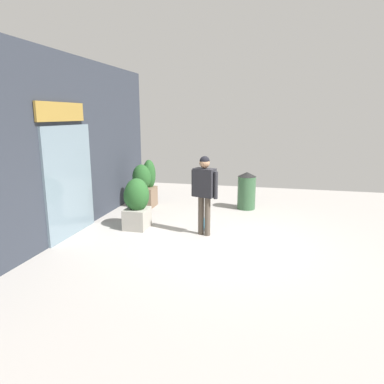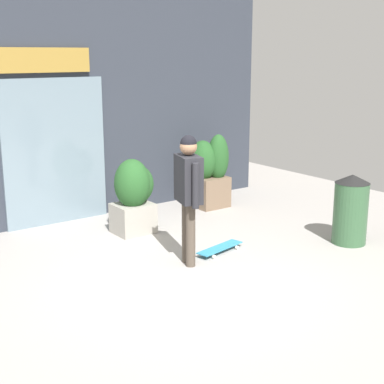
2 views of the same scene
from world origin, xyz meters
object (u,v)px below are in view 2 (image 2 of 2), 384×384
object	(u,v)px
skateboard	(220,248)
planter_box_right	(210,170)
planter_box_left	(134,193)
trash_bin	(351,209)
skateboarder	(188,186)

from	to	relation	value
skateboard	planter_box_right	bearing A→B (deg)	43.81
planter_box_left	skateboard	bearing A→B (deg)	-72.12
planter_box_left	trash_bin	xyz separation A→B (m)	(2.33, -2.39, -0.11)
trash_bin	planter_box_right	bearing A→B (deg)	98.38
skateboard	planter_box_right	world-z (taller)	planter_box_right
planter_box_left	trash_bin	size ratio (longest dim) A/B	1.13
planter_box_right	skateboarder	bearing A→B (deg)	-133.65
skateboarder	planter_box_left	distance (m)	1.72
skateboarder	planter_box_left	bearing A→B (deg)	102.06
skateboarder	trash_bin	xyz separation A→B (m)	(2.46, -0.73, -0.56)
skateboarder	trash_bin	size ratio (longest dim) A/B	1.67
planter_box_left	planter_box_right	bearing A→B (deg)	14.07
skateboard	trash_bin	bearing A→B (deg)	-36.21
planter_box_right	trash_bin	distance (m)	2.91
planter_box_right	skateboard	bearing A→B (deg)	-124.62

